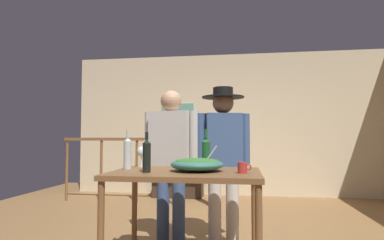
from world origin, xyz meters
name	(u,v)px	position (x,y,z in m)	size (l,w,h in m)	color
ground_plane	(215,239)	(0.00, 0.00, 0.00)	(7.68, 7.68, 0.00)	olive
back_wall	(226,124)	(0.00, 2.74, 1.35)	(5.91, 0.10, 2.69)	beige
framed_picture	(178,115)	(-0.93, 2.68, 1.52)	(0.63, 0.03, 0.46)	#5E9E8D
stair_railing	(164,161)	(-0.98, 1.73, 0.70)	(2.61, 0.10, 1.14)	brown
tv_console	(178,183)	(-0.86, 2.39, 0.24)	(0.90, 0.40, 0.49)	#38281E
flat_screen_tv	(178,155)	(-0.86, 2.36, 0.77)	(0.65, 0.12, 0.50)	black
serving_table	(186,182)	(-0.17, -0.90, 0.73)	(1.20, 0.83, 0.82)	brown
salad_bowl	(197,164)	(-0.07, -0.89, 0.88)	(0.43, 0.43, 0.22)	#337060
wine_glass	(141,152)	(-0.64, -0.59, 0.95)	(0.09, 0.09, 0.19)	silver
wine_bottle_green	(206,152)	(-0.04, -0.55, 0.96)	(0.08, 0.08, 0.35)	#1E5628
wine_bottle_dark	(147,155)	(-0.45, -1.05, 0.95)	(0.06, 0.06, 0.32)	black
wine_bottle_clear	(128,153)	(-0.70, -0.81, 0.96)	(0.07, 0.07, 0.34)	silver
mug_red	(243,168)	(0.29, -0.99, 0.86)	(0.11, 0.07, 0.09)	#B7332D
person_standing_left	(171,152)	(-0.44, -0.23, 0.94)	(0.60, 0.32, 1.58)	#3D5684
person_standing_right	(223,152)	(0.10, -0.23, 0.95)	(0.53, 0.43, 1.60)	beige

